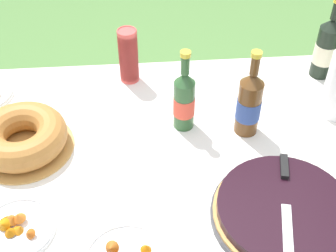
{
  "coord_description": "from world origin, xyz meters",
  "views": [
    {
      "loc": [
        -0.05,
        -1.03,
        1.85
      ],
      "look_at": [
        0.04,
        0.08,
        0.82
      ],
      "focal_mm": 50.0,
      "sensor_mm": 36.0,
      "label": 1
    }
  ],
  "objects_px": {
    "cider_bottle_green": "(184,100)",
    "cider_bottle_amber": "(249,103)",
    "juice_bottle_red": "(326,48)",
    "snack_plate_left": "(17,228)",
    "serving_knife": "(286,196)",
    "bundt_cake": "(22,137)",
    "berry_tart": "(284,212)",
    "cup_stack": "(128,56)"
  },
  "relations": [
    {
      "from": "cider_bottle_green",
      "to": "cider_bottle_amber",
      "type": "distance_m",
      "value": 0.21
    },
    {
      "from": "berry_tart",
      "to": "serving_knife",
      "type": "bearing_deg",
      "value": 77.34
    },
    {
      "from": "bundt_cake",
      "to": "snack_plate_left",
      "type": "relative_size",
      "value": 1.53
    },
    {
      "from": "juice_bottle_red",
      "to": "snack_plate_left",
      "type": "height_order",
      "value": "juice_bottle_red"
    },
    {
      "from": "serving_knife",
      "to": "cup_stack",
      "type": "relative_size",
      "value": 1.73
    },
    {
      "from": "bundt_cake",
      "to": "cider_bottle_green",
      "type": "xyz_separation_m",
      "value": [
        0.53,
        0.07,
        0.06
      ]
    },
    {
      "from": "cider_bottle_green",
      "to": "cider_bottle_amber",
      "type": "height_order",
      "value": "cider_bottle_amber"
    },
    {
      "from": "bundt_cake",
      "to": "cider_bottle_amber",
      "type": "relative_size",
      "value": 1.02
    },
    {
      "from": "cup_stack",
      "to": "berry_tart",
      "type": "bearing_deg",
      "value": -58.76
    },
    {
      "from": "cider_bottle_amber",
      "to": "cider_bottle_green",
      "type": "bearing_deg",
      "value": 168.71
    },
    {
      "from": "serving_knife",
      "to": "cider_bottle_green",
      "type": "relative_size",
      "value": 1.24
    },
    {
      "from": "cup_stack",
      "to": "cider_bottle_amber",
      "type": "height_order",
      "value": "cider_bottle_amber"
    },
    {
      "from": "berry_tart",
      "to": "bundt_cake",
      "type": "distance_m",
      "value": 0.84
    },
    {
      "from": "cider_bottle_amber",
      "to": "snack_plate_left",
      "type": "distance_m",
      "value": 0.8
    },
    {
      "from": "cider_bottle_green",
      "to": "juice_bottle_red",
      "type": "relative_size",
      "value": 0.93
    },
    {
      "from": "berry_tart",
      "to": "cup_stack",
      "type": "relative_size",
      "value": 1.9
    },
    {
      "from": "berry_tart",
      "to": "cider_bottle_amber",
      "type": "height_order",
      "value": "cider_bottle_amber"
    },
    {
      "from": "cup_stack",
      "to": "cider_bottle_amber",
      "type": "distance_m",
      "value": 0.5
    },
    {
      "from": "berry_tart",
      "to": "snack_plate_left",
      "type": "bearing_deg",
      "value": 178.62
    },
    {
      "from": "bundt_cake",
      "to": "juice_bottle_red",
      "type": "height_order",
      "value": "juice_bottle_red"
    },
    {
      "from": "cider_bottle_green",
      "to": "cup_stack",
      "type": "bearing_deg",
      "value": 122.77
    },
    {
      "from": "bundt_cake",
      "to": "juice_bottle_red",
      "type": "bearing_deg",
      "value": 16.42
    },
    {
      "from": "juice_bottle_red",
      "to": "cider_bottle_green",
      "type": "bearing_deg",
      "value": -155.82
    },
    {
      "from": "cup_stack",
      "to": "juice_bottle_red",
      "type": "xyz_separation_m",
      "value": [
        0.74,
        -0.03,
        0.01
      ]
    },
    {
      "from": "serving_knife",
      "to": "cup_stack",
      "type": "xyz_separation_m",
      "value": [
        -0.42,
        0.66,
        0.04
      ]
    },
    {
      "from": "bundt_cake",
      "to": "snack_plate_left",
      "type": "height_order",
      "value": "bundt_cake"
    },
    {
      "from": "bundt_cake",
      "to": "cider_bottle_amber",
      "type": "distance_m",
      "value": 0.74
    },
    {
      "from": "serving_knife",
      "to": "juice_bottle_red",
      "type": "height_order",
      "value": "juice_bottle_red"
    },
    {
      "from": "cider_bottle_green",
      "to": "cider_bottle_amber",
      "type": "xyz_separation_m",
      "value": [
        0.21,
        -0.04,
        0.01
      ]
    },
    {
      "from": "berry_tart",
      "to": "cider_bottle_amber",
      "type": "xyz_separation_m",
      "value": [
        -0.03,
        0.37,
        0.09
      ]
    },
    {
      "from": "cider_bottle_green",
      "to": "snack_plate_left",
      "type": "bearing_deg",
      "value": -141.96
    },
    {
      "from": "cider_bottle_amber",
      "to": "serving_knife",
      "type": "bearing_deg",
      "value": -83.56
    },
    {
      "from": "snack_plate_left",
      "to": "serving_knife",
      "type": "bearing_deg",
      "value": 0.82
    },
    {
      "from": "serving_knife",
      "to": "juice_bottle_red",
      "type": "bearing_deg",
      "value": 166.35
    },
    {
      "from": "cup_stack",
      "to": "cider_bottle_amber",
      "type": "bearing_deg",
      "value": -39.58
    },
    {
      "from": "serving_knife",
      "to": "bundt_cake",
      "type": "relative_size",
      "value": 1.16
    },
    {
      "from": "juice_bottle_red",
      "to": "berry_tart",
      "type": "bearing_deg",
      "value": -115.77
    },
    {
      "from": "bundt_cake",
      "to": "cider_bottle_green",
      "type": "height_order",
      "value": "cider_bottle_green"
    },
    {
      "from": "cup_stack",
      "to": "snack_plate_left",
      "type": "relative_size",
      "value": 1.02
    },
    {
      "from": "serving_knife",
      "to": "bundt_cake",
      "type": "distance_m",
      "value": 0.83
    },
    {
      "from": "berry_tart",
      "to": "cup_stack",
      "type": "distance_m",
      "value": 0.81
    },
    {
      "from": "juice_bottle_red",
      "to": "snack_plate_left",
      "type": "distance_m",
      "value": 1.24
    }
  ]
}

